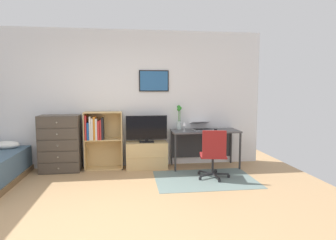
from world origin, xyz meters
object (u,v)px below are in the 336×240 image
object	(u,v)px
dresser	(60,143)
office_chair	(213,153)
television	(147,129)
laptop	(201,126)
bamboo_vase	(179,118)
computer_mouse	(216,129)
tv_stand	(147,155)
bookshelf	(100,135)
desk	(204,136)
wine_glass	(184,124)

from	to	relation	value
dresser	office_chair	size ratio (longest dim) A/B	1.23
dresser	television	distance (m)	1.64
laptop	bamboo_vase	size ratio (longest dim) A/B	0.93
computer_mouse	tv_stand	bearing A→B (deg)	176.32
dresser	office_chair	bearing A→B (deg)	-17.52
bookshelf	bamboo_vase	distance (m)	1.59
office_chair	computer_mouse	world-z (taller)	office_chair
television	office_chair	distance (m)	1.42
television	desk	distance (m)	1.16
bamboo_vase	desk	bearing A→B (deg)	-13.79
bookshelf	television	distance (m)	0.91
dresser	tv_stand	size ratio (longest dim) A/B	1.33
bookshelf	television	bearing A→B (deg)	-4.63
tv_stand	wine_glass	xyz separation A→B (m)	(0.72, -0.15, 0.62)
dresser	television	size ratio (longest dim) A/B	1.33
desk	computer_mouse	bearing A→B (deg)	-21.10
dresser	desk	xyz separation A→B (m)	(2.77, 0.01, 0.07)
television	wine_glass	world-z (taller)	television
computer_mouse	desk	bearing A→B (deg)	158.90
bookshelf	tv_stand	xyz separation A→B (m)	(0.90, -0.05, -0.40)
bamboo_vase	wine_glass	size ratio (longest dim) A/B	2.70
bamboo_vase	wine_glass	bearing A→B (deg)	-78.13
bamboo_vase	laptop	bearing A→B (deg)	-10.74
desk	wine_glass	world-z (taller)	wine_glass
bookshelf	office_chair	distance (m)	2.20
tv_stand	wine_glass	bearing A→B (deg)	-11.98
television	bamboo_vase	size ratio (longest dim) A/B	1.64
desk	office_chair	distance (m)	0.88
computer_mouse	wine_glass	xyz separation A→B (m)	(-0.64, -0.06, 0.12)
laptop	bookshelf	bearing A→B (deg)	171.86
bookshelf	bamboo_vase	bearing A→B (deg)	2.35
desk	computer_mouse	xyz separation A→B (m)	(0.21, -0.08, 0.15)
bookshelf	computer_mouse	size ratio (longest dim) A/B	10.70
dresser	tv_stand	xyz separation A→B (m)	(1.62, 0.01, -0.27)
bamboo_vase	wine_glass	distance (m)	0.29
dresser	television	world-z (taller)	dresser
tv_stand	office_chair	world-z (taller)	office_chair
television	computer_mouse	distance (m)	1.36
desk	television	bearing A→B (deg)	-179.14
dresser	office_chair	distance (m)	2.84
tv_stand	office_chair	distance (m)	1.41
laptop	bamboo_vase	xyz separation A→B (m)	(-0.44, 0.08, 0.17)
tv_stand	television	distance (m)	0.52
dresser	computer_mouse	distance (m)	2.99
bookshelf	television	size ratio (longest dim) A/B	1.40
bookshelf	desk	bearing A→B (deg)	-1.55
dresser	bamboo_vase	distance (m)	2.33
laptop	bamboo_vase	bearing A→B (deg)	161.67
computer_mouse	wine_glass	size ratio (longest dim) A/B	0.58
television	office_chair	size ratio (longest dim) A/B	0.93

